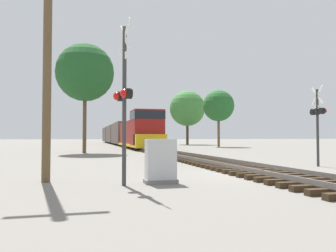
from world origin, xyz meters
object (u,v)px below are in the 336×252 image
object	(u,v)px
crossing_signal_near	(124,96)
crossing_signal_far	(318,116)
utility_pole	(47,46)
tree_far_right	(85,73)
tree_mid_background	(219,106)
tree_deep_background	(187,108)
relay_cabinet	(161,161)
freight_train	(119,134)

from	to	relation	value
crossing_signal_near	crossing_signal_far	distance (m)	10.37
utility_pole	tree_far_right	bearing A→B (deg)	86.39
tree_mid_background	tree_deep_background	world-z (taller)	tree_deep_background
relay_cabinet	tree_far_right	distance (m)	20.90
tree_mid_background	tree_deep_background	bearing A→B (deg)	89.53
freight_train	tree_far_right	bearing A→B (deg)	-101.26
tree_deep_background	relay_cabinet	bearing A→B (deg)	-108.73
crossing_signal_far	tree_far_right	bearing A→B (deg)	39.90
tree_deep_background	crossing_signal_near	bearing A→B (deg)	-109.87
relay_cabinet	tree_far_right	world-z (taller)	tree_far_right
relay_cabinet	tree_mid_background	distance (m)	37.26
freight_train	crossing_signal_far	distance (m)	48.17
crossing_signal_far	tree_far_right	world-z (taller)	tree_far_right
utility_pole	tree_mid_background	distance (m)	37.54
crossing_signal_near	tree_far_right	size ratio (longest dim) A/B	0.50
crossing_signal_far	relay_cabinet	size ratio (longest dim) A/B	2.88
freight_train	crossing_signal_far	bearing A→B (deg)	-84.79
crossing_signal_near	utility_pole	size ratio (longest dim) A/B	0.58
utility_pole	tree_far_right	world-z (taller)	tree_far_right
freight_train	utility_pole	distance (m)	51.03
crossing_signal_far	tree_deep_background	world-z (taller)	tree_deep_background
freight_train	tree_mid_background	world-z (taller)	tree_mid_background
tree_deep_background	freight_train	bearing A→B (deg)	163.23
crossing_signal_near	utility_pole	distance (m)	3.09
tree_far_right	tree_mid_background	bearing A→B (deg)	36.19
crossing_signal_near	freight_train	bearing A→B (deg)	163.21
crossing_signal_far	relay_cabinet	distance (m)	9.40
crossing_signal_near	tree_mid_background	world-z (taller)	tree_mid_background
relay_cabinet	tree_mid_background	world-z (taller)	tree_mid_background
crossing_signal_near	crossing_signal_far	size ratio (longest dim) A/B	1.24
crossing_signal_far	tree_mid_background	distance (m)	30.73
crossing_signal_far	tree_mid_background	bearing A→B (deg)	-8.05
tree_far_right	freight_train	bearing A→B (deg)	78.74
freight_train	tree_deep_background	xyz separation A→B (m)	(12.12, -3.65, 4.74)
relay_cabinet	crossing_signal_far	bearing A→B (deg)	22.99
crossing_signal_far	tree_mid_background	size ratio (longest dim) A/B	0.48
freight_train	relay_cabinet	xyz separation A→B (m)	(-4.13, -51.58, -1.28)
freight_train	utility_pole	size ratio (longest dim) A/B	7.44
utility_pole	tree_mid_background	size ratio (longest dim) A/B	1.02
tree_deep_background	tree_mid_background	bearing A→B (deg)	-90.47
utility_pole	tree_far_right	xyz separation A→B (m)	(1.17, 18.63, 2.80)
freight_train	tree_mid_background	size ratio (longest dim) A/B	7.55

